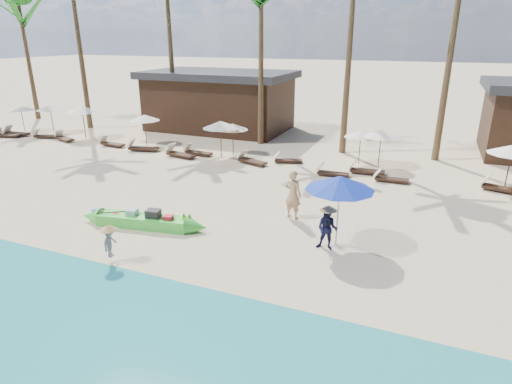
% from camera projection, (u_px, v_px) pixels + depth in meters
% --- Properties ---
extents(ground, '(240.00, 240.00, 0.00)m').
position_uv_depth(ground, '(199.00, 242.00, 14.88)').
color(ground, beige).
rests_on(ground, ground).
extents(wet_sand_strip, '(240.00, 4.50, 0.01)m').
position_uv_depth(wet_sand_strip, '(99.00, 326.00, 10.54)').
color(wet_sand_strip, tan).
rests_on(wet_sand_strip, ground).
extents(green_canoe, '(5.63, 1.30, 0.72)m').
position_uv_depth(green_canoe, '(143.00, 221.00, 15.97)').
color(green_canoe, '#48E846').
rests_on(green_canoe, ground).
extents(tourist, '(0.80, 0.61, 1.95)m').
position_uv_depth(tourist, '(293.00, 195.00, 16.50)').
color(tourist, tan).
rests_on(tourist, ground).
extents(vendor_green, '(0.71, 0.55, 1.46)m').
position_uv_depth(vendor_green, '(327.00, 229.00, 14.12)').
color(vendor_green, '#121534').
rests_on(vendor_green, ground).
extents(vendor_yellow, '(0.46, 0.68, 0.97)m').
position_uv_depth(vendor_yellow, '(110.00, 242.00, 13.36)').
color(vendor_yellow, gray).
rests_on(vendor_yellow, ground).
extents(blue_umbrella, '(2.29, 2.29, 2.47)m').
position_uv_depth(blue_umbrella, '(340.00, 183.00, 13.92)').
color(blue_umbrella, '#99999E').
rests_on(blue_umbrella, ground).
extents(resort_parasol_0, '(1.86, 1.86, 1.92)m').
position_uv_depth(resort_parasol_0, '(21.00, 108.00, 31.65)').
color(resort_parasol_0, '#352015').
rests_on(resort_parasol_0, ground).
extents(lounger_0_right, '(1.82, 0.93, 0.59)m').
position_uv_depth(lounger_0_right, '(6.00, 135.00, 30.10)').
color(lounger_0_right, '#352015').
rests_on(lounger_0_right, ground).
extents(resort_parasol_1, '(2.01, 2.01, 2.07)m').
position_uv_depth(resort_parasol_1, '(50.00, 107.00, 31.00)').
color(resort_parasol_1, '#352015').
rests_on(resort_parasol_1, ground).
extents(lounger_1_left, '(1.92, 0.73, 0.64)m').
position_uv_depth(lounger_1_left, '(16.00, 133.00, 30.64)').
color(lounger_1_left, '#352015').
rests_on(lounger_1_left, ground).
extents(lounger_1_right, '(1.71, 0.95, 0.55)m').
position_uv_depth(lounger_1_right, '(44.00, 136.00, 29.85)').
color(lounger_1_right, '#352015').
rests_on(lounger_1_right, ground).
extents(resort_parasol_2, '(2.17, 2.17, 2.24)m').
position_uv_depth(resort_parasol_2, '(82.00, 109.00, 29.28)').
color(resort_parasol_2, '#352015').
rests_on(resort_parasol_2, ground).
extents(lounger_2_left, '(1.87, 1.10, 0.61)m').
position_uv_depth(lounger_2_left, '(64.00, 138.00, 29.14)').
color(lounger_2_left, '#352015').
rests_on(lounger_2_left, ground).
extents(resort_parasol_3, '(1.93, 1.93, 1.99)m').
position_uv_depth(resort_parasol_3, '(144.00, 118.00, 27.45)').
color(resort_parasol_3, '#352015').
rests_on(resort_parasol_3, ground).
extents(lounger_3_left, '(1.82, 0.69, 0.60)m').
position_uv_depth(lounger_3_left, '(111.00, 143.00, 27.67)').
color(lounger_3_left, '#352015').
rests_on(lounger_3_left, ground).
extents(lounger_3_right, '(1.99, 0.95, 0.65)m').
position_uv_depth(lounger_3_right, '(141.00, 148.00, 26.53)').
color(lounger_3_right, '#352015').
rests_on(lounger_3_right, ground).
extents(resort_parasol_4, '(2.10, 2.10, 2.16)m').
position_uv_depth(resort_parasol_4, '(220.00, 125.00, 24.50)').
color(resort_parasol_4, '#352015').
rests_on(resort_parasol_4, ground).
extents(lounger_4_left, '(2.03, 0.94, 0.66)m').
position_uv_depth(lounger_4_left, '(179.00, 153.00, 25.21)').
color(lounger_4_left, '#352015').
rests_on(lounger_4_left, ground).
extents(lounger_4_right, '(1.80, 0.67, 0.60)m').
position_uv_depth(lounger_4_right, '(197.00, 152.00, 25.63)').
color(lounger_4_right, '#352015').
rests_on(lounger_4_right, ground).
extents(resort_parasol_5, '(1.84, 1.84, 1.89)m').
position_uv_depth(resort_parasol_5, '(233.00, 127.00, 25.16)').
color(resort_parasol_5, '#352015').
rests_on(resort_parasol_5, ground).
extents(lounger_5_left, '(1.89, 1.07, 0.61)m').
position_uv_depth(lounger_5_left, '(251.00, 160.00, 23.88)').
color(lounger_5_left, '#352015').
rests_on(lounger_5_left, ground).
extents(resort_parasol_6, '(1.83, 1.83, 1.88)m').
position_uv_depth(resort_parasol_6, '(361.00, 134.00, 23.35)').
color(resort_parasol_6, '#352015').
rests_on(resort_parasol_6, ground).
extents(lounger_6_left, '(1.69, 0.97, 0.55)m').
position_uv_depth(lounger_6_left, '(286.00, 160.00, 24.06)').
color(lounger_6_left, '#352015').
rests_on(lounger_6_left, ground).
extents(lounger_6_right, '(1.68, 0.58, 0.57)m').
position_uv_depth(lounger_6_right, '(331.00, 172.00, 21.79)').
color(lounger_6_right, '#352015').
rests_on(lounger_6_right, ground).
extents(resort_parasol_7, '(1.99, 1.99, 2.05)m').
position_uv_depth(resort_parasol_7, '(381.00, 133.00, 22.81)').
color(resort_parasol_7, '#352015').
rests_on(resort_parasol_7, ground).
extents(lounger_7_left, '(1.84, 0.63, 0.62)m').
position_uv_depth(lounger_7_left, '(365.00, 170.00, 22.12)').
color(lounger_7_left, '#352015').
rests_on(lounger_7_left, ground).
extents(lounger_7_right, '(1.66, 0.53, 0.56)m').
position_uv_depth(lounger_7_right, '(389.00, 178.00, 20.92)').
color(lounger_7_right, '#352015').
rests_on(lounger_7_right, ground).
extents(lounger_8_left, '(1.98, 1.05, 0.64)m').
position_uv_depth(lounger_8_left, '(501.00, 187.00, 19.59)').
color(lounger_8_left, '#352015').
rests_on(lounger_8_left, ground).
extents(palm_0, '(2.08, 2.08, 9.90)m').
position_uv_depth(palm_0, '(21.00, 18.00, 34.31)').
color(palm_0, brown).
rests_on(palm_0, ground).
extents(palm_3, '(2.08, 2.08, 10.52)m').
position_uv_depth(palm_3, '(261.00, 3.00, 25.53)').
color(palm_3, brown).
rests_on(palm_3, ground).
extents(pavilion_west, '(10.80, 6.60, 4.30)m').
position_uv_depth(pavilion_west, '(219.00, 100.00, 32.18)').
color(pavilion_west, '#352015').
rests_on(pavilion_west, ground).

